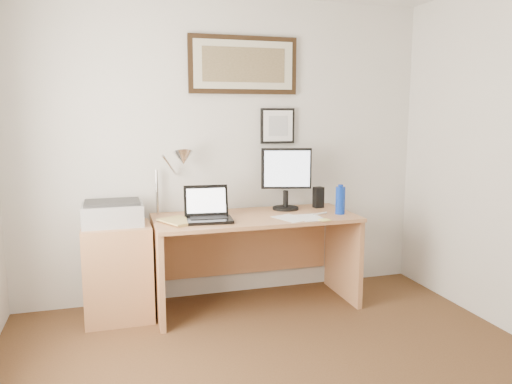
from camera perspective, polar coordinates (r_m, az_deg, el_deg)
name	(u,v)px	position (r m, az deg, el deg)	size (l,w,h in m)	color
wall_back	(226,150)	(4.22, -3.47, 4.80)	(3.50, 0.02, 2.50)	silver
side_cabinet	(118,272)	(3.97, -15.47, -8.86)	(0.50, 0.40, 0.73)	#A97147
water_bottle	(340,200)	(4.08, 9.61, -0.96)	(0.08, 0.08, 0.22)	#0C30A5
bottle_cap	(341,186)	(4.07, 9.66, 0.71)	(0.04, 0.04, 0.02)	#0C30A5
speaker	(318,197)	(4.33, 7.14, -0.61)	(0.08, 0.07, 0.18)	black
paper_sheet_a	(291,218)	(3.89, 4.01, -3.00)	(0.19, 0.28, 0.00)	white
paper_sheet_b	(310,218)	(3.92, 6.17, -2.92)	(0.19, 0.27, 0.00)	white
sticky_pad	(325,220)	(3.83, 7.85, -3.18)	(0.07, 0.07, 0.01)	#F3EC73
marker_pen	(320,214)	(4.05, 7.34, -2.47)	(0.02, 0.02, 0.14)	white
book	(167,223)	(3.72, -10.17, -3.54)	(0.21, 0.29, 0.02)	tan
desk	(252,242)	(4.11, -0.42, -5.71)	(1.60, 0.70, 0.75)	#A97147
laptop	(208,213)	(3.82, -5.47, -2.39)	(0.36, 0.32, 0.26)	black
lcd_monitor	(286,176)	(4.19, 3.47, 1.89)	(0.41, 0.22, 0.52)	black
printer	(113,213)	(3.89, -16.06, -2.33)	(0.44, 0.34, 0.18)	#A1A1A3
desk_lamp	(181,161)	(3.97, -8.60, 3.53)	(0.29, 0.27, 0.53)	silver
picture_large	(244,65)	(4.24, -1.43, 14.31)	(0.92, 0.04, 0.47)	black
picture_small	(278,126)	(4.31, 2.48, 7.56)	(0.30, 0.03, 0.30)	black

